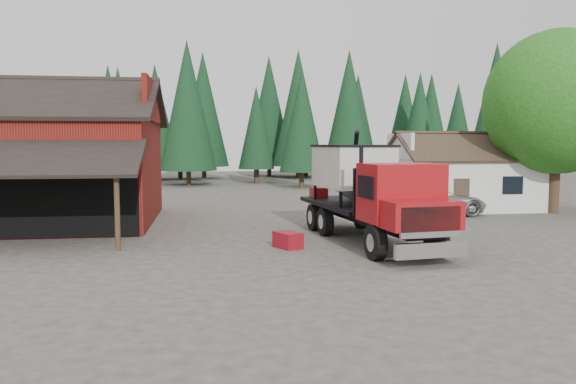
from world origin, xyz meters
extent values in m
plane|color=#3F3B32|center=(0.00, 0.00, 0.00)|extent=(120.00, 120.00, 0.00)
cube|color=maroon|center=(-11.00, 10.00, 2.50)|extent=(12.00, 10.00, 5.00)
cube|color=black|center=(-11.00, 7.50, 6.00)|extent=(12.80, 5.53, 2.35)
cube|color=black|center=(-11.00, 12.50, 6.00)|extent=(12.80, 5.53, 2.35)
cube|color=maroon|center=(-5.00, 10.00, 6.00)|extent=(0.25, 7.00, 2.00)
cylinder|color=#382619|center=(-5.60, 2.10, 1.40)|extent=(0.20, 0.20, 2.80)
cube|color=silver|center=(13.00, 13.00, 1.50)|extent=(8.00, 6.00, 3.00)
cube|color=#38281E|center=(13.00, 11.50, 3.75)|extent=(8.60, 3.42, 1.80)
cube|color=#38281E|center=(13.00, 14.50, 3.75)|extent=(8.60, 3.42, 1.80)
cube|color=silver|center=(9.00, 13.00, 3.75)|extent=(0.20, 4.20, 1.50)
cube|color=silver|center=(17.00, 13.00, 3.75)|extent=(0.20, 4.20, 1.50)
cube|color=#38281E|center=(11.50, 9.98, 1.00)|extent=(0.90, 0.06, 2.00)
cube|color=black|center=(14.50, 9.98, 1.60)|extent=(1.20, 0.06, 1.00)
cylinder|color=#382619|center=(17.00, 10.00, 1.60)|extent=(0.60, 0.60, 3.20)
sphere|color=#1C4F12|center=(17.00, 10.00, 6.20)|extent=(8.00, 8.00, 8.00)
sphere|color=#1C4F12|center=(15.80, 10.80, 5.00)|extent=(4.40, 4.40, 4.40)
cylinder|color=#382619|center=(6.00, 30.00, 0.80)|extent=(0.44, 0.44, 1.60)
cone|color=black|center=(6.00, 30.00, 5.90)|extent=(3.96, 3.96, 9.00)
cylinder|color=#382619|center=(22.00, 26.00, 0.80)|extent=(0.44, 0.44, 1.60)
cone|color=black|center=(22.00, 26.00, 6.90)|extent=(4.84, 4.84, 11.00)
cylinder|color=#382619|center=(-4.00, 34.00, 0.80)|extent=(0.44, 0.44, 1.60)
cone|color=black|center=(-4.00, 34.00, 7.40)|extent=(5.28, 5.28, 12.00)
cylinder|color=black|center=(3.26, -0.95, 0.60)|extent=(0.52, 1.23, 1.19)
cylinder|color=black|center=(5.52, -0.68, 0.60)|extent=(0.52, 1.23, 1.19)
cylinder|color=black|center=(2.63, 4.22, 0.60)|extent=(0.52, 1.23, 1.19)
cylinder|color=black|center=(4.90, 4.49, 0.60)|extent=(0.52, 1.23, 1.19)
cylinder|color=black|center=(2.45, 5.73, 0.60)|extent=(0.52, 1.23, 1.19)
cylinder|color=black|center=(4.71, 6.00, 0.60)|extent=(0.52, 1.23, 1.19)
cube|color=black|center=(3.97, 2.63, 1.03)|extent=(2.31, 9.41, 0.43)
cube|color=silver|center=(4.59, -2.49, 0.60)|extent=(2.50, 0.49, 0.49)
cube|color=silver|center=(4.58, -2.38, 1.47)|extent=(2.06, 0.36, 0.98)
cube|color=maroon|center=(4.50, -1.73, 1.63)|extent=(2.59, 1.69, 0.92)
cube|color=maroon|center=(4.33, -0.33, 2.23)|extent=(2.81, 2.14, 2.01)
cube|color=black|center=(4.44, -1.19, 2.55)|extent=(2.27, 0.36, 0.98)
cylinder|color=black|center=(3.14, 0.51, 2.82)|extent=(0.17, 0.17, 1.95)
cube|color=black|center=(4.20, 0.75, 2.17)|extent=(2.66, 0.45, 1.74)
cube|color=black|center=(3.79, 4.14, 1.32)|extent=(3.50, 6.58, 0.17)
cube|color=silver|center=(3.79, 4.14, 2.93)|extent=(2.91, 3.86, 1.74)
cone|color=silver|center=(3.79, 4.14, 1.85)|extent=(2.66, 2.66, 0.76)
cube|color=black|center=(3.79, 4.14, 3.82)|extent=(3.03, 3.98, 0.09)
cylinder|color=black|center=(4.26, 5.73, 2.82)|extent=(0.53, 2.40, 3.31)
cube|color=maroon|center=(2.83, 6.65, 1.63)|extent=(0.75, 0.94, 0.49)
cylinder|color=silver|center=(5.49, 0.52, 0.92)|extent=(0.73, 1.15, 0.61)
imported|color=#ACAFB4|center=(9.91, 10.00, 0.79)|extent=(5.90, 3.06, 1.59)
cube|color=maroon|center=(0.65, 1.65, 0.30)|extent=(1.11, 1.30, 0.60)
camera|label=1|loc=(-2.34, -18.96, 3.94)|focal=35.00mm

